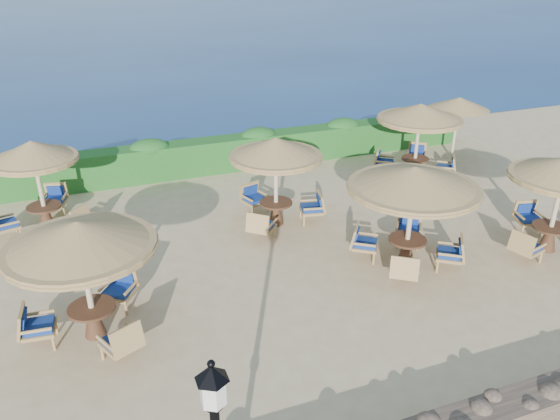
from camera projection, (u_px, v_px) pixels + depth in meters
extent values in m
plane|color=tan|center=(329.00, 256.00, 14.45)|extent=(120.00, 120.00, 0.00)
plane|color=navy|center=(104.00, 14.00, 73.59)|extent=(160.00, 160.00, 0.00)
cube|color=#184D19|center=(246.00, 151.00, 20.28)|extent=(18.00, 0.90, 1.20)
cube|color=brown|center=(491.00, 417.00, 9.12)|extent=(15.00, 0.65, 0.44)
cylinder|color=silver|center=(213.00, 390.00, 5.88)|extent=(0.30, 0.30, 0.36)
cone|color=black|center=(212.00, 373.00, 5.78)|extent=(0.40, 0.40, 0.18)
cylinder|color=beige|center=(455.00, 131.00, 20.91)|extent=(0.10, 0.10, 2.20)
cone|color=olive|center=(459.00, 103.00, 20.45)|extent=(2.30, 2.30, 0.45)
cylinder|color=beige|center=(88.00, 286.00, 10.93)|extent=(0.12, 0.12, 2.40)
cone|color=olive|center=(78.00, 234.00, 10.43)|extent=(2.98, 2.98, 0.55)
cylinder|color=olive|center=(81.00, 247.00, 10.55)|extent=(2.93, 2.93, 0.14)
cylinder|color=#4F2F1C|center=(92.00, 308.00, 11.16)|extent=(0.96, 0.96, 0.06)
cone|color=#4F2F1C|center=(94.00, 322.00, 11.30)|extent=(0.44, 0.44, 0.64)
cylinder|color=beige|center=(410.00, 221.00, 13.61)|extent=(0.12, 0.12, 2.40)
cone|color=olive|center=(415.00, 177.00, 13.10)|extent=(3.28, 3.28, 0.55)
cylinder|color=olive|center=(413.00, 188.00, 13.22)|extent=(3.21, 3.21, 0.14)
cylinder|color=#4F2F1C|center=(408.00, 240.00, 13.83)|extent=(0.96, 0.96, 0.06)
cone|color=#4F2F1C|center=(406.00, 252.00, 13.98)|extent=(0.44, 0.44, 0.64)
cylinder|color=beige|center=(555.00, 210.00, 14.24)|extent=(0.12, 0.12, 2.40)
cylinder|color=#4F2F1C|center=(551.00, 227.00, 14.46)|extent=(0.96, 0.96, 0.06)
cone|color=#4F2F1C|center=(548.00, 239.00, 14.61)|extent=(0.44, 0.44, 0.64)
cylinder|color=beige|center=(40.00, 190.00, 15.42)|extent=(0.12, 0.12, 2.40)
cone|color=olive|center=(32.00, 150.00, 14.92)|extent=(2.37, 2.37, 0.55)
cylinder|color=olive|center=(34.00, 160.00, 15.04)|extent=(2.33, 2.33, 0.14)
cylinder|color=#4F2F1C|center=(44.00, 207.00, 15.64)|extent=(0.96, 0.96, 0.06)
cone|color=#4F2F1C|center=(46.00, 218.00, 15.79)|extent=(0.44, 0.44, 0.64)
cylinder|color=beige|center=(276.00, 186.00, 15.66)|extent=(0.12, 0.12, 2.40)
cone|color=olive|center=(276.00, 147.00, 15.16)|extent=(2.66, 2.66, 0.55)
cylinder|color=olive|center=(276.00, 157.00, 15.28)|extent=(2.60, 2.60, 0.14)
cylinder|color=#4F2F1C|center=(276.00, 203.00, 15.88)|extent=(0.96, 0.96, 0.06)
cone|color=#4F2F1C|center=(276.00, 214.00, 16.03)|extent=(0.44, 0.44, 0.64)
cylinder|color=beige|center=(417.00, 145.00, 19.09)|extent=(0.12, 0.12, 2.40)
cone|color=olive|center=(420.00, 112.00, 18.59)|extent=(2.94, 2.94, 0.55)
cylinder|color=olive|center=(420.00, 120.00, 18.71)|extent=(2.88, 2.88, 0.14)
cylinder|color=#4F2F1C|center=(415.00, 159.00, 19.32)|extent=(0.96, 0.96, 0.06)
cone|color=#4F2F1C|center=(414.00, 168.00, 19.46)|extent=(0.44, 0.44, 0.64)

